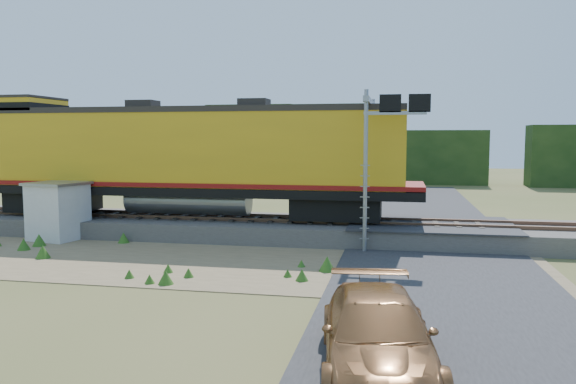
% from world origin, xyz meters
% --- Properties ---
extents(ground, '(140.00, 140.00, 0.00)m').
position_xyz_m(ground, '(0.00, 0.00, 0.00)').
color(ground, '#475123').
rests_on(ground, ground).
extents(ballast, '(70.00, 5.00, 0.80)m').
position_xyz_m(ballast, '(0.00, 6.00, 0.40)').
color(ballast, slate).
rests_on(ballast, ground).
extents(rails, '(70.00, 1.54, 0.16)m').
position_xyz_m(rails, '(0.00, 6.00, 0.88)').
color(rails, brown).
rests_on(rails, ballast).
extents(dirt_shoulder, '(26.00, 8.00, 0.03)m').
position_xyz_m(dirt_shoulder, '(-2.00, 0.50, 0.01)').
color(dirt_shoulder, '#8C7754').
rests_on(dirt_shoulder, ground).
extents(road, '(7.00, 66.00, 0.86)m').
position_xyz_m(road, '(7.00, 0.74, 0.09)').
color(road, '#38383A').
rests_on(road, ground).
extents(tree_line_north, '(130.00, 3.00, 6.50)m').
position_xyz_m(tree_line_north, '(0.00, 38.00, 3.07)').
color(tree_line_north, black).
rests_on(tree_line_north, ground).
extents(weed_clumps, '(15.00, 6.20, 0.56)m').
position_xyz_m(weed_clumps, '(-3.50, 0.10, 0.00)').
color(weed_clumps, '#31601B').
rests_on(weed_clumps, ground).
extents(locomotive, '(21.80, 3.32, 5.62)m').
position_xyz_m(locomotive, '(-4.53, 6.00, 3.73)').
color(locomotive, black).
rests_on(locomotive, rails).
extents(shed, '(2.57, 2.57, 2.60)m').
position_xyz_m(shed, '(-9.38, 3.46, 1.32)').
color(shed, silver).
rests_on(shed, ground).
extents(signal_gantry, '(2.56, 6.20, 6.45)m').
position_xyz_m(signal_gantry, '(4.61, 5.36, 4.88)').
color(signal_gantry, gray).
rests_on(signal_gantry, ground).
extents(car, '(2.73, 5.46, 1.52)m').
position_xyz_m(car, '(5.24, -8.33, 0.76)').
color(car, brown).
rests_on(car, ground).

